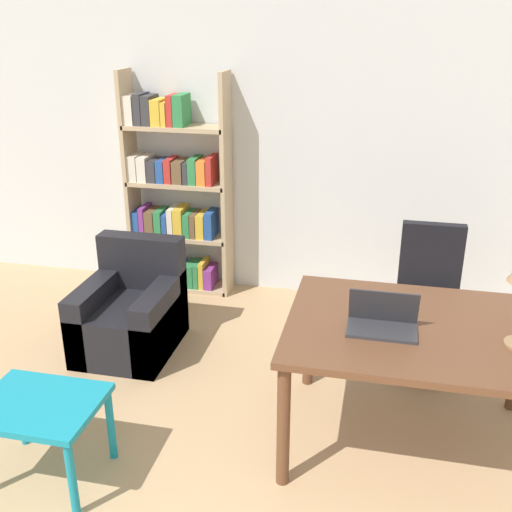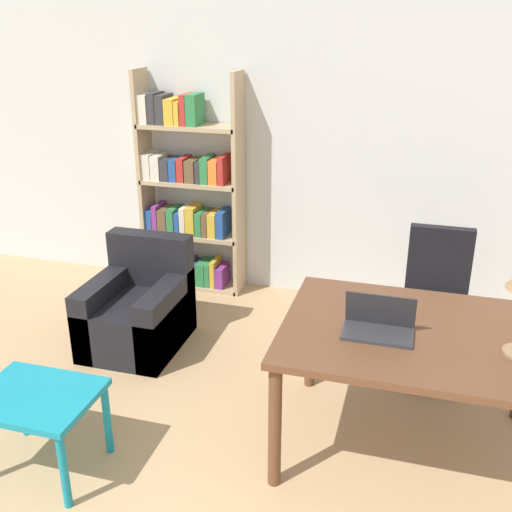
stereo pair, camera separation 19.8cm
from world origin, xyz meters
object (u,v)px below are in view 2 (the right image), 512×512
object	(u,v)px
laptop	(379,325)
bookshelf	(187,198)
desk	(415,346)
armchair	(138,312)
side_table_blue	(37,406)
office_chair	(434,312)

from	to	relation	value
laptop	bookshelf	distance (m)	2.64
desk	bookshelf	bearing A→B (deg)	138.82
desk	armchair	bearing A→B (deg)	161.46
side_table_blue	armchair	size ratio (longest dim) A/B	0.79
office_chair	armchair	distance (m)	2.16
office_chair	side_table_blue	bearing A→B (deg)	-140.31
laptop	armchair	bearing A→B (deg)	157.31
desk	armchair	distance (m)	2.17
armchair	desk	bearing A→B (deg)	-18.54
bookshelf	laptop	bearing A→B (deg)	-45.40
desk	laptop	xyz separation A→B (m)	(-0.20, -0.08, 0.14)
desk	bookshelf	xyz separation A→B (m)	(-2.05, 1.79, 0.16)
armchair	office_chair	bearing A→B (deg)	7.63
armchair	bookshelf	distance (m)	1.26
side_table_blue	bookshelf	bearing A→B (deg)	93.16
office_chair	side_table_blue	size ratio (longest dim) A/B	1.60
desk	office_chair	world-z (taller)	office_chair
office_chair	bookshelf	world-z (taller)	bookshelf
office_chair	armchair	world-z (taller)	office_chair
armchair	laptop	bearing A→B (deg)	-22.69
side_table_blue	bookshelf	xyz separation A→B (m)	(-0.14, 2.51, 0.44)
side_table_blue	desk	bearing A→B (deg)	20.60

